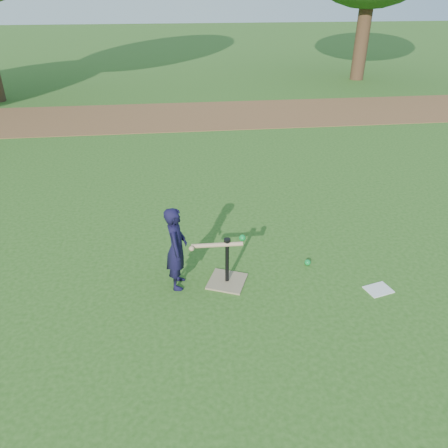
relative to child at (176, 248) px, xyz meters
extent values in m
plane|color=#285116|center=(0.71, 0.24, -0.52)|extent=(80.00, 80.00, 0.00)
cube|color=brown|center=(0.71, 7.74, -0.51)|extent=(24.00, 3.00, 0.01)
imported|color=black|center=(0.00, 0.00, 0.00)|extent=(0.28, 0.40, 1.04)
sphere|color=#0B812F|center=(1.68, 0.21, -0.48)|extent=(0.08, 0.08, 0.08)
cube|color=silver|center=(2.37, -0.41, -0.51)|extent=(0.35, 0.30, 0.01)
cube|color=#8E7A5A|center=(0.59, -0.02, -0.51)|extent=(0.56, 0.56, 0.02)
cylinder|color=black|center=(0.59, -0.02, -0.22)|extent=(0.05, 0.05, 0.55)
cylinder|color=black|center=(0.59, -0.02, 0.06)|extent=(0.08, 0.08, 0.06)
cylinder|color=tan|center=(0.47, -0.04, 0.03)|extent=(0.60, 0.07, 0.05)
sphere|color=tan|center=(0.17, -0.08, 0.03)|extent=(0.06, 0.06, 0.06)
sphere|color=#0B812F|center=(0.79, 0.07, 0.04)|extent=(0.08, 0.08, 0.08)
cylinder|color=#382316|center=(7.21, 12.24, 1.19)|extent=(0.50, 0.50, 3.42)
camera|label=1|loc=(0.01, -4.33, 2.69)|focal=35.00mm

